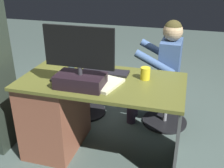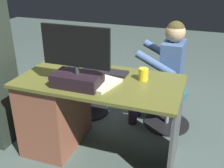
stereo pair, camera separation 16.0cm
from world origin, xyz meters
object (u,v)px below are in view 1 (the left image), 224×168
Objects in this scene: tv_remote at (58,78)px; teddy_bear at (85,67)px; office_chair_teddy at (85,94)px; visitor_chair at (166,104)px; monitor at (80,70)px; desk at (65,110)px; keyboard at (105,72)px; person at (162,66)px; cup at (145,73)px; computer_mouse at (71,68)px.

teddy_bear is at bearing -62.36° from tv_remote.
tv_remote is 0.32× the size of office_chair_teddy.
teddy_bear is 0.99m from visitor_chair.
visitor_chair is (-0.63, -0.85, -0.66)m from monitor.
tv_remote reaches higher than desk.
keyboard reaches higher than visitor_chair.
keyboard reaches higher than office_chair_teddy.
monitor is 1.32× the size of keyboard.
person is (-0.45, -0.52, -0.08)m from keyboard.
office_chair_teddy is 0.95m from person.
visitor_chair is (-0.87, -0.77, -0.52)m from tv_remote.
desk is 1.08m from person.
cup is 1.08m from office_chair_teddy.
monitor is at bearing 109.79° from office_chair_teddy.
computer_mouse is at bearing 98.27° from teddy_bear.
desk reaches higher than teddy_bear.
keyboard is at bearing 129.33° from office_chair_teddy.
desk is 0.58m from monitor.
monitor is 0.37m from keyboard.
visitor_chair is (-0.93, -0.04, -0.01)m from office_chair_teddy.
cup is (-0.69, 0.02, 0.03)m from computer_mouse.
cup is at bearing 144.73° from teddy_bear.
tv_remote is at bearing 36.27° from keyboard.
keyboard is at bearing -7.01° from cup.
visitor_chair is at bearing -142.00° from desk.
cup reaches higher than teddy_bear.
computer_mouse is (0.22, -0.31, -0.13)m from monitor.
desk is 9.25× the size of tv_remote.
keyboard is 0.37× the size of person.
teddy_bear is (0.40, -0.49, -0.18)m from keyboard.
monitor is 3.71× the size of tv_remote.
computer_mouse is 0.21× the size of office_chair_teddy.
person reaches higher than visitor_chair.
monitor is 0.48× the size of person.
visitor_chair is at bearing -135.48° from keyboard.
teddy_bear is (-0.00, -0.01, 0.33)m from office_chair_teddy.
desk is at bearing 94.75° from office_chair_teddy.
tv_remote is at bearing 94.34° from teddy_bear.
computer_mouse reaches higher than visitor_chair.
desk reaches higher than office_chair_teddy.
office_chair_teddy is 0.41× the size of person.
cup reaches higher than desk.
office_chair_teddy is 0.33m from teddy_bear.
tv_remote is 0.49× the size of teddy_bear.
teddy_bear reaches higher than visitor_chair.
visitor_chair is at bearing -126.50° from monitor.
cup is (-0.47, -0.29, -0.09)m from monitor.
person is at bearing -130.98° from keyboard.
monitor is 0.29m from tv_remote.
cup is 0.23× the size of office_chair_teddy.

